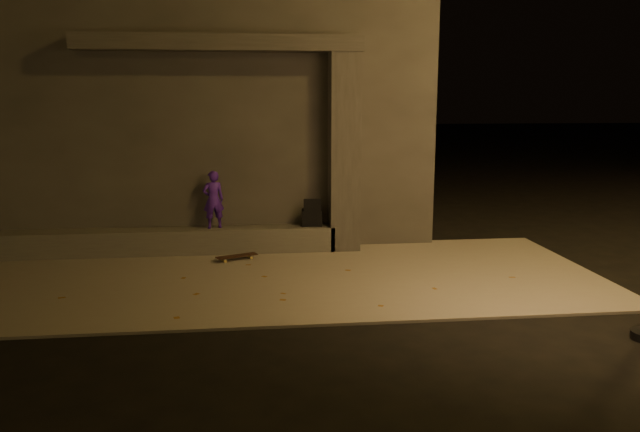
{
  "coord_description": "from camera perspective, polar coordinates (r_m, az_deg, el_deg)",
  "views": [
    {
      "loc": [
        -0.06,
        -7.6,
        2.84
      ],
      "look_at": [
        1.05,
        2.0,
        1.0
      ],
      "focal_mm": 35.0,
      "sensor_mm": 36.0,
      "label": 1
    }
  ],
  "objects": [
    {
      "name": "ledge",
      "position": [
        11.73,
        -13.49,
        -2.23
      ],
      "size": [
        6.0,
        0.55,
        0.45
      ],
      "primitive_type": "cube",
      "color": "#4F4D47",
      "rests_on": "sidewalk"
    },
    {
      "name": "skateboarder",
      "position": [
        11.51,
        -9.73,
        1.5
      ],
      "size": [
        0.43,
        0.34,
        1.06
      ],
      "primitive_type": "imported",
      "rotation": [
        0.0,
        0.0,
        3.38
      ],
      "color": "#39168F",
      "rests_on": "ledge"
    },
    {
      "name": "ground",
      "position": [
        8.11,
        -5.83,
        -9.79
      ],
      "size": [
        120.0,
        120.0,
        0.0
      ],
      "primitive_type": "plane",
      "color": "black",
      "rests_on": "ground"
    },
    {
      "name": "building",
      "position": [
        14.12,
        -10.56,
        9.63
      ],
      "size": [
        9.0,
        5.1,
        5.22
      ],
      "color": "#383533",
      "rests_on": "ground"
    },
    {
      "name": "skateboard",
      "position": [
        11.05,
        -7.61,
        -3.67
      ],
      "size": [
        0.75,
        0.46,
        0.08
      ],
      "rotation": [
        0.0,
        0.0,
        0.4
      ],
      "color": "black",
      "rests_on": "sidewalk"
    },
    {
      "name": "backpack",
      "position": [
        11.61,
        -0.75,
        -0.02
      ],
      "size": [
        0.38,
        0.26,
        0.52
      ],
      "rotation": [
        0.0,
        0.0,
        -0.05
      ],
      "color": "black",
      "rests_on": "ledge"
    },
    {
      "name": "sidewalk",
      "position": [
        10.0,
        -6.01,
        -5.68
      ],
      "size": [
        11.0,
        4.4,
        0.04
      ],
      "primitive_type": "cube",
      "color": "slate",
      "rests_on": "ground"
    },
    {
      "name": "column",
      "position": [
        11.53,
        2.22,
        5.77
      ],
      "size": [
        0.55,
        0.55,
        3.6
      ],
      "primitive_type": "cube",
      "color": "#383533",
      "rests_on": "sidewalk"
    },
    {
      "name": "canopy",
      "position": [
        11.45,
        -9.1,
        15.34
      ],
      "size": [
        5.0,
        0.7,
        0.28
      ],
      "primitive_type": "cube",
      "color": "#383533",
      "rests_on": "column"
    }
  ]
}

